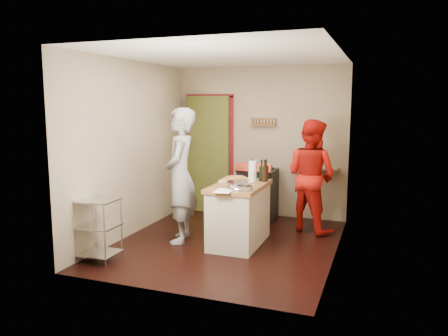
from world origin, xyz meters
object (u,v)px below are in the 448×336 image
at_px(stove, 258,193).
at_px(wire_shelving, 98,227).
at_px(person_red, 311,176).
at_px(island, 239,212).
at_px(person_stripe, 180,176).

xyz_separation_m(stove, wire_shelving, (-1.33, -2.62, -0.01)).
xyz_separation_m(wire_shelving, person_red, (2.28, 2.25, 0.43)).
distance_m(wire_shelving, island, 1.91).
relative_size(wire_shelving, island, 0.64).
bearing_deg(island, wire_shelving, -139.57).
height_order(wire_shelving, island, island).
xyz_separation_m(stove, island, (0.13, -1.38, 0.01)).
relative_size(stove, person_red, 0.58).
relative_size(stove, person_stripe, 0.53).
bearing_deg(wire_shelving, island, 40.43).
distance_m(stove, person_stripe, 1.78).
relative_size(stove, island, 0.80).
xyz_separation_m(wire_shelving, person_stripe, (0.62, 1.07, 0.52)).
distance_m(island, person_stripe, 0.98).
bearing_deg(island, stove, 95.29).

